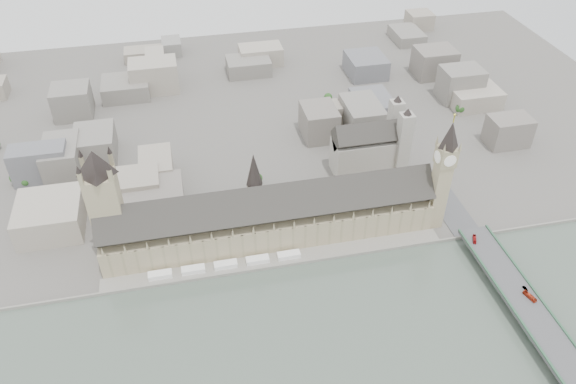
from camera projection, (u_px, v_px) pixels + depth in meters
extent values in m
plane|color=#595651|center=(275.00, 254.00, 448.03)|extent=(900.00, 900.00, 0.00)
cube|color=slate|center=(278.00, 266.00, 435.59)|extent=(600.00, 1.50, 3.00)
cube|color=slate|center=(277.00, 260.00, 441.66)|extent=(270.00, 15.00, 2.00)
cube|color=white|center=(160.00, 275.00, 425.18)|extent=(18.00, 7.00, 4.00)
cube|color=white|center=(193.00, 270.00, 429.35)|extent=(18.00, 7.00, 4.00)
cube|color=white|center=(226.00, 265.00, 433.52)|extent=(18.00, 7.00, 4.00)
cube|color=white|center=(258.00, 260.00, 437.68)|extent=(18.00, 7.00, 4.00)
cube|color=white|center=(289.00, 255.00, 441.85)|extent=(18.00, 7.00, 4.00)
cube|color=gray|center=(270.00, 226.00, 455.63)|extent=(265.00, 40.00, 25.00)
cube|color=#2C2A27|center=(269.00, 205.00, 441.65)|extent=(265.00, 40.73, 40.73)
cube|color=gray|center=(438.00, 195.00, 457.97)|extent=(12.00, 12.00, 62.00)
cube|color=gray|center=(446.00, 156.00, 433.81)|extent=(14.00, 14.00, 16.00)
cylinder|color=white|center=(455.00, 155.00, 435.01)|extent=(0.60, 10.00, 10.00)
cylinder|color=white|center=(437.00, 157.00, 432.61)|extent=(0.60, 10.00, 10.00)
cylinder|color=white|center=(442.00, 151.00, 439.34)|extent=(10.00, 0.60, 10.00)
cylinder|color=white|center=(450.00, 161.00, 428.29)|extent=(10.00, 0.60, 10.00)
cone|color=black|center=(451.00, 135.00, 422.05)|extent=(17.00, 17.00, 22.00)
cylinder|color=yellow|center=(454.00, 119.00, 413.38)|extent=(1.00, 1.00, 6.00)
sphere|color=yellow|center=(455.00, 115.00, 411.21)|extent=(2.00, 2.00, 2.00)
cone|color=gray|center=(453.00, 137.00, 432.45)|extent=(2.40, 2.40, 8.00)
cone|color=gray|center=(437.00, 139.00, 430.29)|extent=(2.40, 2.40, 8.00)
cone|color=gray|center=(461.00, 146.00, 422.48)|extent=(2.40, 2.40, 8.00)
cone|color=gray|center=(445.00, 148.00, 420.31)|extent=(2.40, 2.40, 8.00)
cube|color=gray|center=(109.00, 217.00, 422.87)|extent=(23.00, 23.00, 80.00)
cone|color=black|center=(95.00, 163.00, 391.91)|extent=(30.00, 30.00, 20.00)
cylinder|color=gray|center=(255.00, 194.00, 439.68)|extent=(12.00, 12.00, 20.00)
cone|color=black|center=(254.00, 169.00, 424.82)|extent=(13.00, 13.00, 28.00)
cube|color=#474749|center=(518.00, 299.00, 404.72)|extent=(25.00, 325.00, 10.25)
cube|color=gray|center=(364.00, 155.00, 527.89)|extent=(60.00, 28.00, 34.00)
cube|color=#2C2A27|center=(366.00, 135.00, 514.26)|extent=(60.00, 28.28, 28.28)
cube|color=gray|center=(394.00, 131.00, 533.14)|extent=(12.00, 12.00, 64.00)
cube|color=gray|center=(403.00, 145.00, 514.72)|extent=(12.00, 12.00, 64.00)
imported|color=#AC1314|center=(475.00, 239.00, 445.16)|extent=(5.91, 9.63, 2.66)
imported|color=#B22F16|center=(530.00, 296.00, 398.23)|extent=(5.58, 11.33, 3.08)
imported|color=gray|center=(525.00, 288.00, 405.19)|extent=(2.20, 4.72, 1.50)
imported|color=gray|center=(440.00, 175.00, 513.41)|extent=(3.96, 5.90, 1.59)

